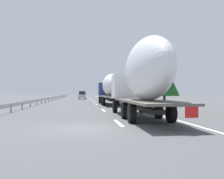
{
  "coord_description": "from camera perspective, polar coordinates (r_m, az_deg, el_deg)",
  "views": [
    {
      "loc": [
        -12.05,
        0.16,
        1.67
      ],
      "look_at": [
        17.95,
        -3.28,
        1.99
      ],
      "focal_mm": 41.92,
      "sensor_mm": 36.0,
      "label": 1
    }
  ],
  "objects": [
    {
      "name": "lane_stripe_0",
      "position": [
        14.28,
        1.41,
        -7.3
      ],
      "size": [
        3.2,
        0.2,
        0.01
      ],
      "primitive_type": "cube",
      "color": "white",
      "rests_on": "ground_plane"
    },
    {
      "name": "ground_plane",
      "position": [
        52.07,
        -6.36,
        -2.44
      ],
      "size": [
        260.0,
        260.0,
        0.0
      ],
      "primitive_type": "plane",
      "color": "#4C4C4F"
    },
    {
      "name": "tree_3",
      "position": [
        32.03,
        11.34,
        2.24
      ],
      "size": [
        3.62,
        3.62,
        5.28
      ],
      "color": "#472D19",
      "rests_on": "ground_plane"
    },
    {
      "name": "lane_stripe_8",
      "position": [
        98.91,
        -5.4,
        -1.57
      ],
      "size": [
        3.2,
        0.2,
        0.01
      ],
      "primitive_type": "cube",
      "color": "white",
      "rests_on": "ground_plane"
    },
    {
      "name": "guardrail_median",
      "position": [
        55.37,
        -12.6,
        -1.72
      ],
      "size": [
        94.0,
        0.1,
        0.76
      ],
      "color": "#9EA0A5",
      "rests_on": "ground_plane"
    },
    {
      "name": "lane_stripe_5",
      "position": [
        66.65,
        -4.85,
        -2.04
      ],
      "size": [
        3.2,
        0.2,
        0.01
      ],
      "primitive_type": "cube",
      "color": "white",
      "rests_on": "ground_plane"
    },
    {
      "name": "lane_stripe_2",
      "position": [
        36.1,
        -3.42,
        -3.25
      ],
      "size": [
        3.2,
        0.2,
        0.01
      ],
      "primitive_type": "cube",
      "color": "white",
      "rests_on": "ground_plane"
    },
    {
      "name": "truck_trailing",
      "position": [
        16.37,
        6.77,
        2.99
      ],
      "size": [
        13.52,
        2.55,
        4.81
      ],
      "color": "silver",
      "rests_on": "ground_plane"
    },
    {
      "name": "lane_stripe_7",
      "position": [
        78.41,
        -5.11,
        -1.82
      ],
      "size": [
        3.2,
        0.2,
        0.01
      ],
      "primitive_type": "cube",
      "color": "white",
      "rests_on": "ground_plane"
    },
    {
      "name": "car_silver_hatch",
      "position": [
        63.02,
        -6.52,
        -1.25
      ],
      "size": [
        4.1,
        1.74,
        1.92
      ],
      "color": "#ADB2B7",
      "rests_on": "ground_plane"
    },
    {
      "name": "truck_lead",
      "position": [
        34.98,
        -0.37,
        0.51
      ],
      "size": [
        13.67,
        2.55,
        4.03
      ],
      "color": "navy",
      "rests_on": "ground_plane"
    },
    {
      "name": "edge_line_right",
      "position": [
        57.35,
        -0.87,
        -2.27
      ],
      "size": [
        110.0,
        0.2,
        0.01
      ],
      "primitive_type": "cube",
      "color": "white",
      "rests_on": "ground_plane"
    },
    {
      "name": "tree_0",
      "position": [
        87.74,
        0.85,
        0.84
      ],
      "size": [
        2.94,
        2.94,
        6.03
      ],
      "color": "#472D19",
      "rests_on": "ground_plane"
    },
    {
      "name": "lane_stripe_3",
      "position": [
        44.08,
        -3.99,
        -2.77
      ],
      "size": [
        3.2,
        0.2,
        0.01
      ],
      "primitive_type": "cube",
      "color": "white",
      "rests_on": "ground_plane"
    },
    {
      "name": "tree_1",
      "position": [
        87.69,
        -0.06,
        0.72
      ],
      "size": [
        2.75,
        2.75,
        5.71
      ],
      "color": "#472D19",
      "rests_on": "ground_plane"
    },
    {
      "name": "lane_stripe_4",
      "position": [
        56.41,
        -4.55,
        -2.3
      ],
      "size": [
        3.2,
        0.2,
        0.01
      ],
      "primitive_type": "cube",
      "color": "white",
      "rests_on": "ground_plane"
    },
    {
      "name": "road_sign",
      "position": [
        54.9,
        0.64,
        -0.04
      ],
      "size": [
        0.1,
        0.9,
        3.2
      ],
      "color": "gray",
      "rests_on": "ground_plane"
    },
    {
      "name": "lane_stripe_6",
      "position": [
        62.11,
        -4.73,
        -2.14
      ],
      "size": [
        3.2,
        0.2,
        0.01
      ],
      "primitive_type": "cube",
      "color": "white",
      "rests_on": "ground_plane"
    },
    {
      "name": "car_yellow_coupe",
      "position": [
        98.75,
        -6.52,
        -1.04
      ],
      "size": [
        4.77,
        1.92,
        1.79
      ],
      "color": "gold",
      "rests_on": "ground_plane"
    },
    {
      "name": "lane_stripe_1",
      "position": [
        24.23,
        -1.89,
        -4.54
      ],
      "size": [
        3.2,
        0.2,
        0.01
      ],
      "primitive_type": "cube",
      "color": "white",
      "rests_on": "ground_plane"
    }
  ]
}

